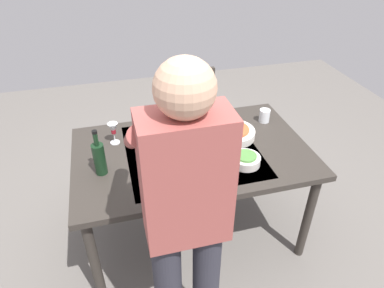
# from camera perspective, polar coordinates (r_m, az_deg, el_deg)

# --- Properties ---
(ground_plane) EXTENTS (6.00, 6.00, 0.00)m
(ground_plane) POSITION_cam_1_polar(r_m,az_deg,el_deg) (2.77, 0.00, -14.02)
(ground_plane) COLOR #66605B
(dining_table) EXTENTS (1.53, 0.95, 0.76)m
(dining_table) POSITION_cam_1_polar(r_m,az_deg,el_deg) (2.30, 0.00, -2.57)
(dining_table) COLOR #332D28
(dining_table) RESTS_ON ground_plane
(chair_near) EXTENTS (0.40, 0.40, 0.91)m
(chair_near) POSITION_cam_1_polar(r_m,az_deg,el_deg) (3.14, 0.54, 4.96)
(chair_near) COLOR black
(chair_near) RESTS_ON ground_plane
(person_server) EXTENTS (0.42, 0.61, 1.69)m
(person_server) POSITION_cam_1_polar(r_m,az_deg,el_deg) (1.54, -1.08, -11.68)
(person_server) COLOR #2D2D38
(person_server) RESTS_ON ground_plane
(wine_bottle) EXTENTS (0.07, 0.07, 0.30)m
(wine_bottle) POSITION_cam_1_polar(r_m,az_deg,el_deg) (2.08, -15.08, -2.21)
(wine_bottle) COLOR black
(wine_bottle) RESTS_ON dining_table
(wine_glass_left) EXTENTS (0.07, 0.07, 0.15)m
(wine_glass_left) POSITION_cam_1_polar(r_m,az_deg,el_deg) (2.33, -12.89, 2.33)
(wine_glass_left) COLOR white
(wine_glass_left) RESTS_ON dining_table
(water_cup_near_left) EXTENTS (0.07, 0.07, 0.10)m
(water_cup_near_left) POSITION_cam_1_polar(r_m,az_deg,el_deg) (1.90, -5.09, -7.35)
(water_cup_near_left) COLOR silver
(water_cup_near_left) RESTS_ON dining_table
(water_cup_near_right) EXTENTS (0.07, 0.07, 0.10)m
(water_cup_near_right) POSITION_cam_1_polar(r_m,az_deg,el_deg) (2.48, -6.35, 3.68)
(water_cup_near_right) COLOR silver
(water_cup_near_right) RESTS_ON dining_table
(water_cup_far_left) EXTENTS (0.08, 0.08, 0.10)m
(water_cup_far_left) POSITION_cam_1_polar(r_m,az_deg,el_deg) (2.60, 11.89, 4.61)
(water_cup_far_left) COLOR silver
(water_cup_far_left) RESTS_ON dining_table
(serving_bowl_pasta) EXTENTS (0.30, 0.30, 0.07)m
(serving_bowl_pasta) POSITION_cam_1_polar(r_m,az_deg,el_deg) (2.39, 6.81, 1.88)
(serving_bowl_pasta) COLOR white
(serving_bowl_pasta) RESTS_ON dining_table
(side_bowl_salad) EXTENTS (0.18, 0.18, 0.07)m
(side_bowl_salad) POSITION_cam_1_polar(r_m,az_deg,el_deg) (2.15, 8.89, -2.55)
(side_bowl_salad) COLOR white
(side_bowl_salad) RESTS_ON dining_table
(dinner_plate_near) EXTENTS (0.23, 0.23, 0.01)m
(dinner_plate_near) POSITION_cam_1_polar(r_m,az_deg,el_deg) (2.26, -4.67, -0.85)
(dinner_plate_near) COLOR white
(dinner_plate_near) RESTS_ON dining_table
(dinner_plate_far) EXTENTS (0.23, 0.23, 0.01)m
(dinner_plate_far) POSITION_cam_1_polar(r_m,az_deg,el_deg) (2.47, -1.82, 2.53)
(dinner_plate_far) COLOR white
(dinner_plate_far) RESTS_ON dining_table
(table_knife) EXTENTS (0.05, 0.20, 0.00)m
(table_knife) POSITION_cam_1_polar(r_m,az_deg,el_deg) (2.04, -2.18, -5.45)
(table_knife) COLOR silver
(table_knife) RESTS_ON dining_table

